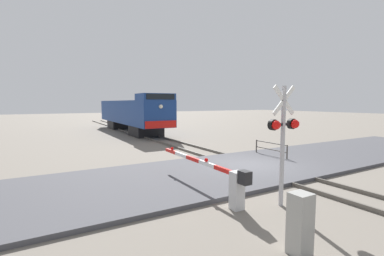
{
  "coord_description": "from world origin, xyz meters",
  "views": [
    {
      "loc": [
        -9.43,
        -10.21,
        3.3
      ],
      "look_at": [
        -0.81,
        4.69,
        1.68
      ],
      "focal_mm": 25.42,
      "sensor_mm": 36.0,
      "label": 1
    }
  ],
  "objects_px": {
    "locomotive": "(132,113)",
    "guard_railing": "(271,148)",
    "crossing_signal": "(283,132)",
    "utility_cabinet": "(300,224)",
    "crossing_gate": "(223,178)"
  },
  "relations": [
    {
      "from": "crossing_gate",
      "to": "utility_cabinet",
      "type": "xyz_separation_m",
      "value": [
        -0.43,
        -3.35,
        -0.13
      ]
    },
    {
      "from": "crossing_gate",
      "to": "guard_railing",
      "type": "relative_size",
      "value": 2.28
    },
    {
      "from": "crossing_signal",
      "to": "utility_cabinet",
      "type": "xyz_separation_m",
      "value": [
        -1.86,
        -2.17,
        -1.69
      ]
    },
    {
      "from": "crossing_signal",
      "to": "utility_cabinet",
      "type": "relative_size",
      "value": 2.81
    },
    {
      "from": "locomotive",
      "to": "crossing_signal",
      "type": "height_order",
      "value": "locomotive"
    },
    {
      "from": "utility_cabinet",
      "to": "crossing_gate",
      "type": "bearing_deg",
      "value": 82.76
    },
    {
      "from": "utility_cabinet",
      "to": "guard_railing",
      "type": "height_order",
      "value": "utility_cabinet"
    },
    {
      "from": "crossing_signal",
      "to": "crossing_gate",
      "type": "xyz_separation_m",
      "value": [
        -1.44,
        1.19,
        -1.56
      ]
    },
    {
      "from": "crossing_signal",
      "to": "utility_cabinet",
      "type": "bearing_deg",
      "value": -130.69
    },
    {
      "from": "utility_cabinet",
      "to": "guard_railing",
      "type": "bearing_deg",
      "value": 47.12
    },
    {
      "from": "locomotive",
      "to": "guard_railing",
      "type": "distance_m",
      "value": 18.58
    },
    {
      "from": "crossing_gate",
      "to": "utility_cabinet",
      "type": "height_order",
      "value": "utility_cabinet"
    },
    {
      "from": "utility_cabinet",
      "to": "locomotive",
      "type": "bearing_deg",
      "value": 80.07
    },
    {
      "from": "locomotive",
      "to": "crossing_gate",
      "type": "bearing_deg",
      "value": -100.32
    },
    {
      "from": "crossing_gate",
      "to": "utility_cabinet",
      "type": "bearing_deg",
      "value": -97.24
    }
  ]
}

